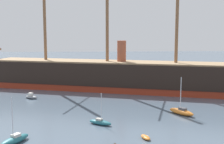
{
  "coord_description": "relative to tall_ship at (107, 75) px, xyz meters",
  "views": [
    {
      "loc": [
        -0.27,
        -27.68,
        14.25
      ],
      "look_at": [
        3.41,
        30.56,
        6.48
      ],
      "focal_mm": 47.13,
      "sensor_mm": 36.0,
      "label": 1
    }
  ],
  "objects": [
    {
      "name": "tall_ship",
      "position": [
        0.0,
        0.0,
        0.0
      ],
      "size": [
        71.13,
        28.05,
        35.26
      ],
      "color": "maroon",
      "rests_on": "ground"
    },
    {
      "name": "sailboat_foreground_left",
      "position": [
        -13.74,
        -35.58,
        -3.33
      ],
      "size": [
        3.65,
        4.76,
        6.13
      ],
      "color": "#236670",
      "rests_on": "ground"
    },
    {
      "name": "dinghy_foreground_right",
      "position": [
        3.53,
        -35.14,
        -3.6
      ],
      "size": [
        1.46,
        2.2,
        0.48
      ],
      "color": "orange",
      "rests_on": "ground"
    },
    {
      "name": "sailboat_near_centre",
      "position": [
        -2.46,
        -28.48,
        -3.41
      ],
      "size": [
        3.93,
        3.1,
        5.09
      ],
      "color": "#236670",
      "rests_on": "ground"
    },
    {
      "name": "sailboat_mid_right",
      "position": [
        11.93,
        -23.65,
        -3.28
      ],
      "size": [
        4.14,
        5.06,
        6.63
      ],
      "color": "orange",
      "rests_on": "ground"
    },
    {
      "name": "motorboat_alongside_bow",
      "position": [
        -17.12,
        -9.05,
        -3.4
      ],
      "size": [
        3.23,
        2.51,
        1.26
      ],
      "color": "gray",
      "rests_on": "ground"
    },
    {
      "name": "motorboat_distant_centre",
      "position": [
        -0.8,
        19.45,
        -3.33
      ],
      "size": [
        2.64,
        3.78,
        1.47
      ],
      "color": "gray",
      "rests_on": "ground"
    }
  ]
}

